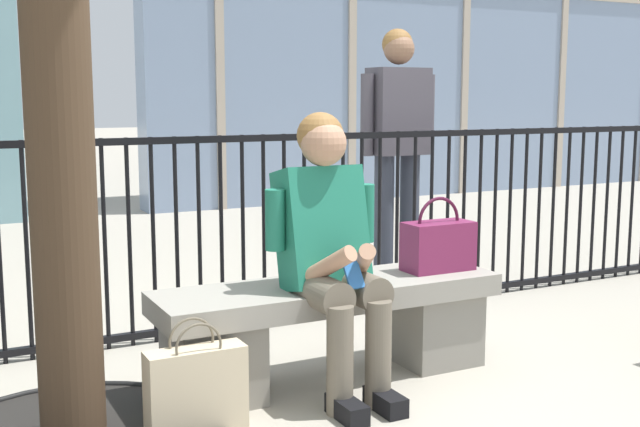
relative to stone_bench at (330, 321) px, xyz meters
The scene contains 7 objects.
ground_plane 0.27m from the stone_bench, ahead, with size 60.00×60.00×0.00m, color #A8A091.
stone_bench is the anchor object (origin of this frame).
seated_person_with_phone 0.41m from the stone_bench, 117.04° to the right, with size 0.52×0.66×1.21m.
handbag_on_bench 0.65m from the stone_bench, ahead, with size 0.34×0.17×0.36m.
shopping_bag 0.79m from the stone_bench, 158.37° to the right, with size 0.38×0.12×0.44m.
bystander_at_railing 1.93m from the stone_bench, 47.83° to the left, with size 0.55×0.27×1.71m.
plaza_railing 0.94m from the stone_bench, 90.00° to the left, with size 7.57×0.04×1.07m.
Camera 1 is at (-1.63, -3.08, 1.28)m, focal length 44.63 mm.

